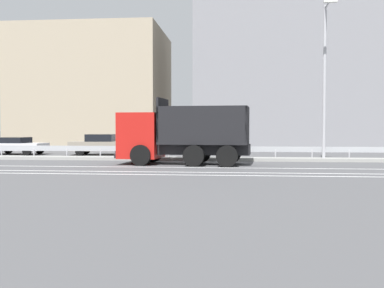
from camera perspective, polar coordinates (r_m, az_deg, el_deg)
ground_plane at (r=23.97m, az=3.59°, el=-2.43°), size 320.00×320.00×0.00m
lane_strip_0 at (r=21.33m, az=-1.42°, el=-2.99°), size 61.30×0.16×0.01m
lane_strip_1 at (r=19.16m, az=-2.20°, el=-3.57°), size 61.30×0.16×0.01m
lane_strip_2 at (r=18.07m, az=-2.67°, el=-3.92°), size 61.30×0.16×0.01m
median_island at (r=25.71m, az=3.72°, el=-1.91°), size 33.71×1.10×0.18m
median_guardrail at (r=26.50m, az=3.78°, el=-0.75°), size 61.30×0.09×0.78m
dump_truck at (r=23.23m, az=-3.13°, el=0.70°), size 6.85×3.06×3.39m
median_road_sign at (r=26.14m, az=-5.71°, el=0.32°), size 0.69×0.16×2.07m
street_lamp_1 at (r=26.06m, az=16.53°, el=8.32°), size 0.71×1.81×8.63m
parked_car_2 at (r=33.55m, az=-21.35°, el=-0.17°), size 4.06×2.13×1.21m
parked_car_3 at (r=31.40m, az=-11.37°, el=-0.05°), size 4.44×2.11×1.43m
background_building_0 at (r=49.27m, az=-12.21°, el=6.84°), size 14.71×12.04×11.94m
background_building_1 at (r=46.11m, az=13.13°, el=8.24°), size 19.78×9.86×13.67m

